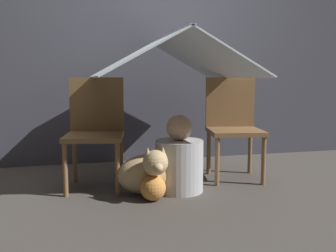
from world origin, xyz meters
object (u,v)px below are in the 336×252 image
object	(u,v)px
chair_left	(95,127)
chair_right	(233,123)
dog	(151,172)
person_front	(179,161)

from	to	relation	value
chair_left	chair_right	size ratio (longest dim) A/B	1.00
chair_left	dog	distance (m)	0.59
chair_right	person_front	bearing A→B (deg)	-142.67
chair_right	person_front	xyz separation A→B (m)	(-0.56, -0.29, -0.24)
person_front	dog	size ratio (longest dim) A/B	1.20
chair_right	person_front	size ratio (longest dim) A/B	1.47
chair_left	chair_right	bearing A→B (deg)	10.44
chair_left	person_front	bearing A→B (deg)	-15.34
chair_left	dog	xyz separation A→B (m)	(0.37, -0.34, -0.30)
person_front	dog	distance (m)	0.24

